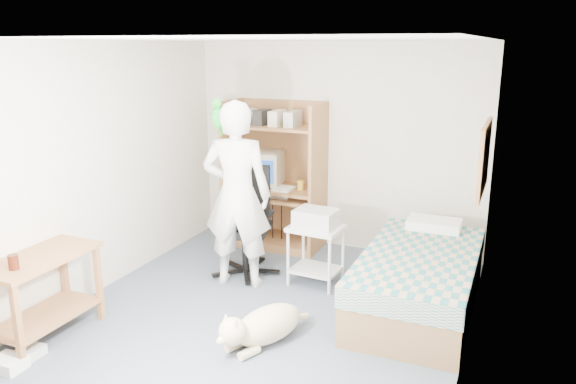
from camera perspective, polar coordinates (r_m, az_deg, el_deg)
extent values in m
plane|color=#475061|center=(5.47, -2.01, -11.93)|extent=(4.00, 4.00, 0.00)
cube|color=silver|center=(6.86, 4.94, 4.57)|extent=(3.60, 0.02, 2.50)
cube|color=silver|center=(4.60, 18.65, -1.25)|extent=(0.02, 4.00, 2.50)
cube|color=silver|center=(6.01, -17.92, 2.44)|extent=(0.02, 4.00, 2.50)
cube|color=white|center=(4.89, -2.28, 15.25)|extent=(3.60, 4.00, 0.02)
cube|color=brown|center=(7.16, -5.67, 2.12)|extent=(0.04, 0.60, 1.80)
cube|color=brown|center=(6.69, 3.10, 1.28)|extent=(0.04, 0.60, 1.80)
cube|color=brown|center=(7.16, -0.48, 2.20)|extent=(1.20, 0.02, 1.80)
cube|color=brown|center=(6.94, -1.43, 0.43)|extent=(1.12, 0.60, 0.04)
cube|color=brown|center=(6.90, -1.69, -0.52)|extent=(1.00, 0.50, 0.03)
cube|color=brown|center=(6.80, -1.47, 6.65)|extent=(1.12, 0.55, 0.03)
cube|color=brown|center=(7.15, -1.39, -4.94)|extent=(1.12, 0.60, 0.10)
cube|color=brown|center=(5.58, 13.07, -9.76)|extent=(1.00, 2.00, 0.36)
cube|color=#2D757A|center=(5.47, 13.24, -7.08)|extent=(1.02, 2.02, 0.20)
cube|color=white|center=(6.17, 14.61, -3.26)|extent=(0.55, 0.35, 0.12)
cube|color=brown|center=(5.15, -23.99, -6.17)|extent=(0.50, 1.00, 0.04)
cube|color=brown|center=(4.89, -25.74, -12.36)|extent=(0.05, 0.05, 0.70)
cube|color=brown|center=(5.71, -21.72, -8.01)|extent=(0.05, 0.05, 0.70)
cube|color=brown|center=(5.45, -18.67, -8.82)|extent=(0.05, 0.05, 0.70)
cube|color=brown|center=(5.35, -23.39, -11.49)|extent=(0.46, 0.92, 0.03)
cube|color=#9A6D45|center=(5.43, 19.35, 3.23)|extent=(0.03, 0.90, 0.60)
cube|color=brown|center=(5.38, 19.60, 6.47)|extent=(0.04, 0.94, 0.04)
cube|color=brown|center=(5.50, 19.04, 0.07)|extent=(0.04, 0.94, 0.04)
cylinder|color=black|center=(6.29, -4.35, -7.86)|extent=(0.66, 0.66, 0.07)
cylinder|color=black|center=(6.21, -4.38, -6.09)|extent=(0.07, 0.07, 0.44)
cube|color=black|center=(6.12, -4.43, -3.79)|extent=(0.60, 0.60, 0.09)
cube|color=black|center=(6.25, -3.93, 0.07)|extent=(0.46, 0.17, 0.60)
cube|color=black|center=(6.14, -6.94, -2.18)|extent=(0.12, 0.33, 0.04)
cube|color=black|center=(6.01, -1.93, -2.46)|extent=(0.12, 0.33, 0.04)
imported|color=white|center=(5.76, -5.21, -0.29)|extent=(0.79, 0.61, 1.94)
ellipsoid|color=#13851C|center=(5.72, -7.09, 7.55)|extent=(0.14, 0.14, 0.23)
sphere|color=#13851C|center=(5.66, -7.26, 8.93)|extent=(0.10, 0.10, 0.10)
cone|color=red|center=(5.62, -7.41, 8.87)|extent=(0.05, 0.05, 0.04)
cylinder|color=#13851C|center=(5.79, -6.89, 6.33)|extent=(0.07, 0.16, 0.14)
ellipsoid|color=#CEB58A|center=(4.90, -2.00, -13.29)|extent=(0.57, 0.76, 0.31)
sphere|color=#CEB58A|center=(4.65, -5.65, -13.93)|extent=(0.23, 0.23, 0.23)
cone|color=#CEB58A|center=(4.63, -6.32, -12.60)|extent=(0.07, 0.07, 0.09)
cone|color=#CEB58A|center=(4.55, -5.43, -13.10)|extent=(0.07, 0.07, 0.09)
ellipsoid|color=#CEB58A|center=(4.62, -6.61, -14.71)|extent=(0.12, 0.14, 0.08)
cylinder|color=#CEB58A|center=(5.15, 1.12, -12.56)|extent=(0.14, 0.22, 0.11)
cube|color=silver|center=(5.82, 2.87, -3.70)|extent=(0.56, 0.47, 0.04)
cube|color=silver|center=(5.98, 2.82, -7.86)|extent=(0.52, 0.42, 0.03)
cylinder|color=silver|center=(5.85, 0.05, -6.81)|extent=(0.03, 0.03, 0.62)
cylinder|color=silver|center=(5.70, 4.43, -7.46)|extent=(0.03, 0.03, 0.62)
cylinder|color=silver|center=(6.16, 1.36, -5.67)|extent=(0.03, 0.03, 0.62)
cylinder|color=silver|center=(6.02, 5.53, -6.25)|extent=(0.03, 0.03, 0.62)
cube|color=#B3B2AE|center=(5.79, 2.89, -2.66)|extent=(0.44, 0.35, 0.18)
cube|color=beige|center=(6.99, -2.38, 2.50)|extent=(0.49, 0.51, 0.41)
cube|color=navy|center=(6.78, -2.91, 2.11)|extent=(0.34, 0.07, 0.28)
cube|color=beige|center=(6.85, -1.64, -0.39)|extent=(0.46, 0.20, 0.03)
cylinder|color=gold|center=(6.74, 1.29, 0.69)|extent=(0.08, 0.08, 0.12)
cylinder|color=#3C1509|center=(4.91, -26.12, -6.42)|extent=(0.08, 0.08, 0.12)
cube|color=white|center=(5.06, -26.54, -15.33)|extent=(0.25, 0.20, 0.10)
cube|color=beige|center=(5.17, -24.84, -14.61)|extent=(0.19, 0.23, 0.08)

